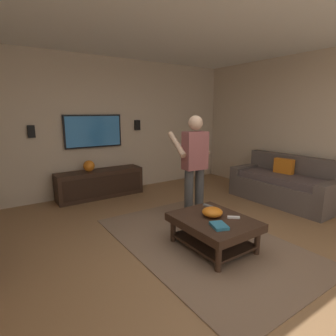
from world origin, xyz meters
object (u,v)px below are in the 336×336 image
coffee_table (213,226)px  person_standing (194,162)px  media_console (100,184)px  tv (93,131)px  bowl (212,212)px  wall_speaker_left (137,125)px  book (219,226)px  vase_round (89,166)px  couch (284,186)px  remote_grey (208,206)px  remote_black (224,225)px  wall_speaker_right (31,131)px  remote_white (234,217)px

coffee_table → person_standing: bearing=-24.6°
media_console → tv: (0.24, 0.00, 1.04)m
bowl → wall_speaker_left: (3.03, -0.55, 0.95)m
coffee_table → book: size_ratio=4.55×
vase_round → coffee_table: bearing=-167.5°
tv → person_standing: 2.36m
couch → tv: size_ratio=1.64×
tv → remote_grey: size_ratio=7.76×
person_standing → bowl: 1.04m
couch → remote_black: 2.57m
coffee_table → wall_speaker_right: wall_speaker_right is taller
coffee_table → vase_round: vase_round is taller
couch → coffee_table: 2.43m
bowl → remote_white: bearing=-137.8°
coffee_table → media_console: bearing=8.4°
book → bowl: bearing=170.3°
couch → person_standing: person_standing is taller
coffee_table → tv: size_ratio=0.86×
remote_white → remote_black: bearing=60.7°
bowl → wall_speaker_left: bearing=-10.4°
tv → wall_speaker_right: tv is taller
remote_grey → wall_speaker_right: 3.39m
media_console → remote_grey: size_ratio=11.33×
media_console → remote_grey: 2.56m
remote_black → remote_grey: size_ratio=1.00×
tv → wall_speaker_right: (0.01, 1.12, 0.04)m
couch → remote_black: couch is taller
bowl → remote_grey: 0.36m
person_standing → coffee_table: bearing=161.3°
vase_round → tv: bearing=-41.3°
remote_white → remote_black: 0.29m
bowl → remote_black: size_ratio=1.72×
person_standing → wall_speaker_left: size_ratio=7.45×
person_standing → remote_grey: person_standing is taller
remote_black → wall_speaker_right: size_ratio=0.68×
coffee_table → person_standing: 1.17m
media_console → remote_black: media_console is taller
couch → remote_black: size_ratio=12.72×
wall_speaker_left → remote_black: bearing=168.9°
wall_speaker_left → wall_speaker_right: size_ratio=1.00×
tv → remote_grey: (-2.72, -0.64, -0.90)m
vase_round → remote_white: bearing=-164.5°
bowl → media_console: bearing=9.1°
tv → wall_speaker_right: bearing=-90.7°
remote_grey → wall_speaker_left: bearing=163.0°
person_standing → couch: bearing=-93.4°
coffee_table → remote_black: (-0.24, 0.07, 0.12)m
person_standing → remote_black: size_ratio=10.93×
coffee_table → remote_white: 0.27m
tv → book: 3.43m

